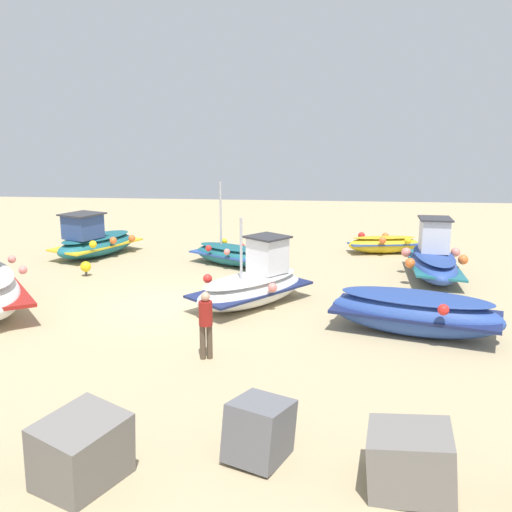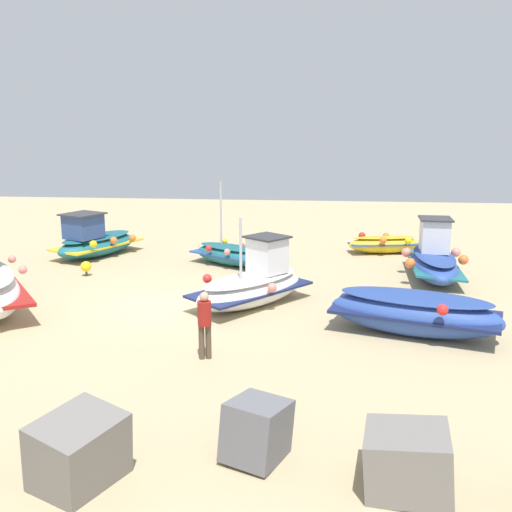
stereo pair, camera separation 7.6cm
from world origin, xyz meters
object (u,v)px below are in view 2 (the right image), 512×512
(fishing_boat_2, at_px, (95,241))
(fishing_boat_4, at_px, (230,254))
(fishing_boat_6, at_px, (434,260))
(fishing_boat_3, at_px, (253,285))
(fishing_boat_5, at_px, (414,312))
(fishing_boat_1, at_px, (384,244))
(mooring_buoy_1, at_px, (86,267))
(person_walking, at_px, (205,321))

(fishing_boat_2, distance_m, fishing_boat_4, 5.93)
(fishing_boat_2, distance_m, fishing_boat_6, 13.56)
(fishing_boat_3, height_order, fishing_boat_5, fishing_boat_3)
(fishing_boat_4, relative_size, fishing_boat_5, 0.74)
(fishing_boat_1, bearing_deg, fishing_boat_4, -166.91)
(fishing_boat_2, xyz_separation_m, mooring_buoy_1, (-0.90, 3.24, -0.29))
(fishing_boat_4, distance_m, fishing_boat_5, 9.39)
(fishing_boat_6, relative_size, mooring_buoy_1, 8.40)
(fishing_boat_1, xyz_separation_m, fishing_boat_3, (4.77, 7.88, 0.22))
(fishing_boat_6, bearing_deg, fishing_boat_3, 126.08)
(fishing_boat_4, bearing_deg, fishing_boat_2, -157.83)
(person_walking, bearing_deg, fishing_boat_2, 17.65)
(fishing_boat_1, relative_size, fishing_boat_2, 0.74)
(fishing_boat_1, height_order, fishing_boat_4, fishing_boat_4)
(fishing_boat_2, height_order, fishing_boat_3, fishing_boat_3)
(mooring_buoy_1, bearing_deg, fishing_boat_4, -155.14)
(fishing_boat_3, relative_size, mooring_buoy_1, 7.68)
(fishing_boat_2, bearing_deg, fishing_boat_4, 105.19)
(fishing_boat_1, xyz_separation_m, fishing_boat_2, (12.08, 1.85, 0.23))
(fishing_boat_4, relative_size, mooring_buoy_1, 6.41)
(fishing_boat_2, relative_size, fishing_boat_6, 0.94)
(fishing_boat_1, relative_size, person_walking, 1.98)
(fishing_boat_3, height_order, person_walking, fishing_boat_3)
(fishing_boat_4, distance_m, fishing_boat_6, 7.64)
(mooring_buoy_1, bearing_deg, fishing_boat_2, -74.56)
(fishing_boat_1, bearing_deg, mooring_buoy_1, -166.60)
(mooring_buoy_1, bearing_deg, fishing_boat_3, 156.44)
(fishing_boat_4, xyz_separation_m, fishing_boat_5, (-5.94, 7.27, 0.17))
(fishing_boat_2, height_order, fishing_boat_6, fishing_boat_6)
(fishing_boat_2, bearing_deg, fishing_boat_6, 105.44)
(fishing_boat_2, distance_m, fishing_boat_5, 14.37)
(fishing_boat_4, distance_m, mooring_buoy_1, 5.46)
(fishing_boat_2, bearing_deg, fishing_boat_5, 79.52)
(fishing_boat_4, xyz_separation_m, mooring_buoy_1, (4.95, 2.30, -0.08))
(fishing_boat_1, xyz_separation_m, fishing_boat_4, (6.23, 2.79, 0.02))
(fishing_boat_3, bearing_deg, fishing_boat_4, 54.95)
(person_walking, distance_m, mooring_buoy_1, 9.21)
(fishing_boat_5, distance_m, fishing_boat_6, 6.31)
(fishing_boat_5, distance_m, person_walking, 5.59)
(fishing_boat_1, height_order, fishing_boat_5, fishing_boat_5)
(fishing_boat_5, xyz_separation_m, fishing_boat_6, (-1.61, -6.11, 0.05))
(person_walking, height_order, mooring_buoy_1, person_walking)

